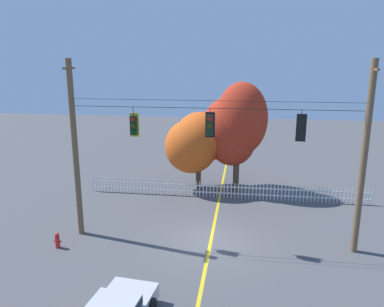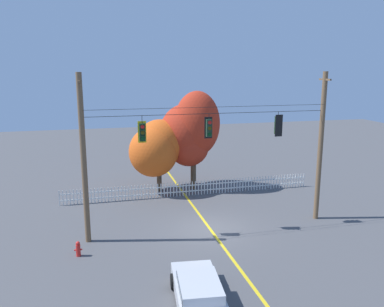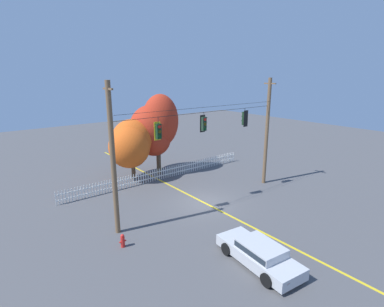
{
  "view_description": "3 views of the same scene",
  "coord_description": "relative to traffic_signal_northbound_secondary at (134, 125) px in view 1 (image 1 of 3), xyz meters",
  "views": [
    {
      "loc": [
        1.46,
        -16.73,
        8.64
      ],
      "look_at": [
        -0.93,
        0.03,
        4.39
      ],
      "focal_mm": 35.28,
      "sensor_mm": 36.0,
      "label": 1
    },
    {
      "loc": [
        -6.08,
        -20.05,
        8.9
      ],
      "look_at": [
        -1.06,
        -0.05,
        4.41
      ],
      "focal_mm": 37.16,
      "sensor_mm": 36.0,
      "label": 2
    },
    {
      "loc": [
        -12.95,
        -15.05,
        9.01
      ],
      "look_at": [
        -1.1,
        0.01,
        3.85
      ],
      "focal_mm": 27.98,
      "sensor_mm": 36.0,
      "label": 3
    }
  ],
  "objects": [
    {
      "name": "signal_support_span",
      "position": [
        3.66,
        -0.01,
        -1.24
      ],
      "size": [
        13.56,
        1.1,
        8.68
      ],
      "color": "brown",
      "rests_on": "ground"
    },
    {
      "name": "fire_hydrant",
      "position": [
        -3.43,
        -1.62,
        -5.29
      ],
      "size": [
        0.38,
        0.22,
        0.75
      ],
      "color": "red",
      "rests_on": "ground"
    },
    {
      "name": "traffic_signal_eastbound_side",
      "position": [
        3.55,
        0.0,
        0.09
      ],
      "size": [
        0.43,
        0.38,
        1.35
      ],
      "color": "black"
    },
    {
      "name": "ground",
      "position": [
        3.66,
        -0.01,
        -5.66
      ],
      "size": [
        80.0,
        80.0,
        0.0
      ],
      "primitive_type": "plane",
      "color": "#4C4C4F"
    },
    {
      "name": "autumn_maple_near_fence",
      "position": [
        1.92,
        7.6,
        -2.4
      ],
      "size": [
        4.1,
        3.88,
        5.26
      ],
      "color": "brown",
      "rests_on": "ground"
    },
    {
      "name": "white_picket_fence",
      "position": [
        4.06,
        6.1,
        -5.15
      ],
      "size": [
        17.81,
        0.06,
        1.01
      ],
      "color": "silver",
      "rests_on": "ground"
    },
    {
      "name": "traffic_signal_northbound_primary",
      "position": [
        7.54,
        -0.02,
        0.09
      ],
      "size": [
        0.43,
        0.38,
        1.37
      ],
      "color": "black"
    },
    {
      "name": "lane_centerline_stripe",
      "position": [
        3.66,
        -0.01,
        -5.65
      ],
      "size": [
        0.16,
        36.0,
        0.01
      ],
      "primitive_type": "cube",
      "color": "gold",
      "rests_on": "ground"
    },
    {
      "name": "autumn_maple_mid",
      "position": [
        4.47,
        7.82,
        -1.4
      ],
      "size": [
        4.31,
        3.82,
        7.27
      ],
      "color": "brown",
      "rests_on": "ground"
    },
    {
      "name": "traffic_signal_northbound_secondary",
      "position": [
        0.0,
        0.0,
        0.0
      ],
      "size": [
        0.43,
        0.38,
        1.42
      ],
      "color": "black"
    }
  ]
}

